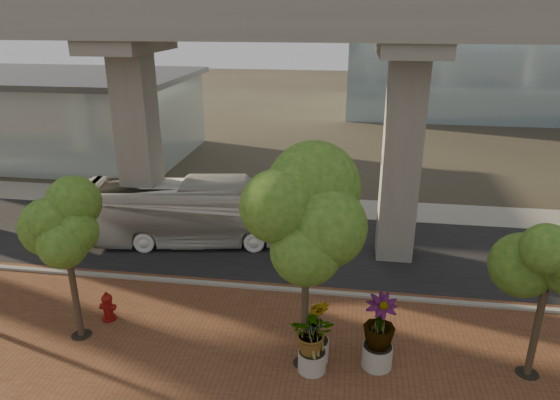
# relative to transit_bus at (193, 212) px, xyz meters

# --- Properties ---
(ground) EXTENTS (160.00, 160.00, 0.00)m
(ground) POSITION_rel_transit_bus_xyz_m (3.57, -1.97, -1.57)
(ground) COLOR #312C24
(ground) RESTS_ON ground
(brick_plaza) EXTENTS (70.00, 13.00, 0.06)m
(brick_plaza) POSITION_rel_transit_bus_xyz_m (3.57, -9.97, -1.54)
(brick_plaza) COLOR brown
(brick_plaza) RESTS_ON ground
(asphalt_road) EXTENTS (90.00, 8.00, 0.04)m
(asphalt_road) POSITION_rel_transit_bus_xyz_m (3.57, 0.03, -1.55)
(asphalt_road) COLOR black
(asphalt_road) RESTS_ON ground
(curb_strip) EXTENTS (70.00, 0.25, 0.16)m
(curb_strip) POSITION_rel_transit_bus_xyz_m (3.57, -3.97, -1.49)
(curb_strip) COLOR gray
(curb_strip) RESTS_ON ground
(far_sidewalk) EXTENTS (90.00, 3.00, 0.06)m
(far_sidewalk) POSITION_rel_transit_bus_xyz_m (3.57, 5.53, -1.54)
(far_sidewalk) COLOR gray
(far_sidewalk) RESTS_ON ground
(transit_viaduct) EXTENTS (72.00, 5.60, 12.40)m
(transit_viaduct) POSITION_rel_transit_bus_xyz_m (3.57, 0.03, 5.72)
(transit_viaduct) COLOR gray
(transit_viaduct) RESTS_ON ground
(station_pavilion) EXTENTS (23.00, 13.00, 6.30)m
(station_pavilion) POSITION_rel_transit_bus_xyz_m (-16.43, 14.03, 1.65)
(station_pavilion) COLOR #A6B9BE
(station_pavilion) RESTS_ON ground
(transit_bus) EXTENTS (11.53, 4.35, 3.14)m
(transit_bus) POSITION_rel_transit_bus_xyz_m (0.00, 0.00, 0.00)
(transit_bus) COLOR silver
(transit_bus) RESTS_ON ground
(fire_hydrant) EXTENTS (0.56, 0.50, 1.12)m
(fire_hydrant) POSITION_rel_transit_bus_xyz_m (-1.06, -6.93, -0.97)
(fire_hydrant) COLOR maroon
(fire_hydrant) RESTS_ON ground
(planter_front) EXTENTS (1.96, 1.96, 2.16)m
(planter_front) POSITION_rel_transit_bus_xyz_m (6.55, -8.58, -0.20)
(planter_front) COLOR #ABA49B
(planter_front) RESTS_ON ground
(planter_right) EXTENTS (2.35, 2.35, 2.51)m
(planter_right) POSITION_rel_transit_bus_xyz_m (8.57, -8.08, 0.01)
(planter_right) COLOR #9D988E
(planter_right) RESTS_ON ground
(planter_left) EXTENTS (2.09, 2.09, 2.30)m
(planter_left) POSITION_rel_transit_bus_xyz_m (6.57, -8.05, -0.11)
(planter_left) COLOR #B0AC9F
(planter_left) RESTS_ON ground
(street_tree_near_west) EXTENTS (3.13, 3.13, 5.49)m
(street_tree_near_west) POSITION_rel_transit_bus_xyz_m (-1.58, -7.98, 2.54)
(street_tree_near_west) COLOR brown
(street_tree_near_west) RESTS_ON ground
(street_tree_near_east) EXTENTS (4.27, 4.27, 6.83)m
(street_tree_near_east) POSITION_rel_transit_bus_xyz_m (6.26, -8.30, 3.35)
(street_tree_near_east) COLOR brown
(street_tree_near_east) RESTS_ON ground
(street_tree_far_east) EXTENTS (3.18, 3.18, 5.38)m
(street_tree_far_east) POSITION_rel_transit_bus_xyz_m (13.22, -7.75, 2.40)
(street_tree_far_east) COLOR brown
(street_tree_far_east) RESTS_ON ground
(streetlamp_west) EXTENTS (0.41, 1.19, 8.20)m
(streetlamp_west) POSITION_rel_transit_bus_xyz_m (-4.60, 5.14, 3.22)
(streetlamp_west) COLOR #313236
(streetlamp_west) RESTS_ON ground
(streetlamp_east) EXTENTS (0.44, 1.30, 8.96)m
(streetlamp_east) POSITION_rel_transit_bus_xyz_m (10.75, 3.87, 3.66)
(streetlamp_east) COLOR #29292D
(streetlamp_east) RESTS_ON ground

